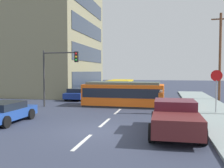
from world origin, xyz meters
name	(u,v)px	position (x,y,z in m)	size (l,w,h in m)	color
ground_plane	(126,104)	(0.00, 10.00, 0.00)	(120.00, 120.00, 0.00)	#33394D
sidewalk_curb_right	(217,114)	(6.80, 6.00, 0.07)	(3.20, 36.00, 0.14)	#8A9A98
lane_stripe_0	(82,142)	(0.00, -2.00, 0.01)	(0.16, 2.40, 0.01)	silver
lane_stripe_1	(105,123)	(0.00, 2.00, 0.01)	(0.16, 2.40, 0.01)	silver
lane_stripe_2	(118,111)	(0.00, 6.00, 0.01)	(0.16, 2.40, 0.01)	silver
lane_stripe_3	(132,99)	(0.00, 14.70, 0.01)	(0.16, 2.40, 0.01)	silver
lane_stripe_4	(138,94)	(0.00, 20.70, 0.01)	(0.16, 2.40, 0.01)	silver
corner_building	(28,34)	(-14.86, 19.18, 8.00)	(17.35, 14.49, 16.00)	gray
streetcar_tram	(123,94)	(-0.01, 8.70, 1.06)	(6.63, 2.64, 2.04)	orange
city_bus	(120,87)	(-1.72, 17.01, 1.09)	(2.66, 5.84, 1.89)	gold
pedestrian_crossing	(161,100)	(3.10, 5.58, 0.94)	(0.51, 0.36, 1.67)	#1B2646
pickup_truck_parked	(175,117)	(3.82, 0.12, 0.80)	(2.30, 5.01, 1.55)	#572021
parked_sedan_near	(5,112)	(-5.55, 0.81, 0.62)	(1.97, 4.08, 1.19)	#214497
parked_sedan_mid	(79,94)	(-5.31, 12.67, 0.62)	(2.05, 4.33, 1.19)	navy
parked_sedan_far	(100,89)	(-4.86, 19.35, 0.62)	(1.99, 4.13, 1.19)	navy
stop_sign	(216,82)	(6.76, 6.18, 2.19)	(0.76, 0.07, 2.88)	gray
traffic_light_mast	(58,67)	(-5.17, 7.23, 3.28)	(3.05, 0.33, 4.63)	#333333
utility_pole_mid	(220,55)	(8.73, 14.87, 4.53)	(1.80, 0.24, 8.69)	brown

